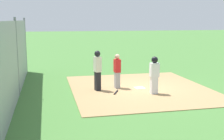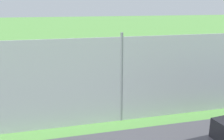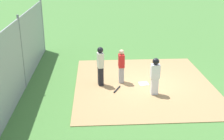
# 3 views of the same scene
# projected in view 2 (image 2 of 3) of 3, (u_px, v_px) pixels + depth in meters

# --- Properties ---
(ground_plane) EXTENTS (140.00, 140.00, 0.00)m
(ground_plane) POSITION_uv_depth(u_px,v_px,m) (96.00, 78.00, 14.47)
(ground_plane) COLOR #477A38
(dirt_infield) EXTENTS (7.20, 6.40, 0.03)m
(dirt_infield) POSITION_uv_depth(u_px,v_px,m) (96.00, 78.00, 14.46)
(dirt_infield) COLOR #A88456
(dirt_infield) RESTS_ON ground_plane
(home_plate) EXTENTS (0.48, 0.48, 0.02)m
(home_plate) POSITION_uv_depth(u_px,v_px,m) (96.00, 78.00, 14.46)
(home_plate) COLOR white
(home_plate) RESTS_ON dirt_infield
(catcher) EXTENTS (0.39, 0.28, 1.62)m
(catcher) POSITION_uv_depth(u_px,v_px,m) (94.00, 69.00, 13.20)
(catcher) COLOR #9E9EA3
(catcher) RESTS_ON dirt_infield
(umpire) EXTENTS (0.42, 0.33, 1.83)m
(umpire) POSITION_uv_depth(u_px,v_px,m) (102.00, 71.00, 12.30)
(umpire) COLOR black
(umpire) RESTS_ON dirt_infield
(runner) EXTENTS (0.29, 0.39, 1.65)m
(runner) POSITION_uv_depth(u_px,v_px,m) (113.00, 61.00, 14.73)
(runner) COLOR silver
(runner) RESTS_ON dirt_infield
(baseball_bat) EXTENTS (0.70, 0.37, 0.06)m
(baseball_bat) POSITION_uv_depth(u_px,v_px,m) (111.00, 83.00, 13.37)
(baseball_bat) COLOR black
(baseball_bat) RESTS_ON dirt_infield
(baseball) EXTENTS (0.07, 0.07, 0.07)m
(baseball) POSITION_uv_depth(u_px,v_px,m) (78.00, 74.00, 15.08)
(baseball) COLOR white
(baseball) RESTS_ON dirt_infield
(backstop_fence) EXTENTS (12.00, 0.10, 3.35)m
(backstop_fence) POSITION_uv_depth(u_px,v_px,m) (121.00, 80.00, 8.89)
(backstop_fence) COLOR #93999E
(backstop_fence) RESTS_ON ground_plane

